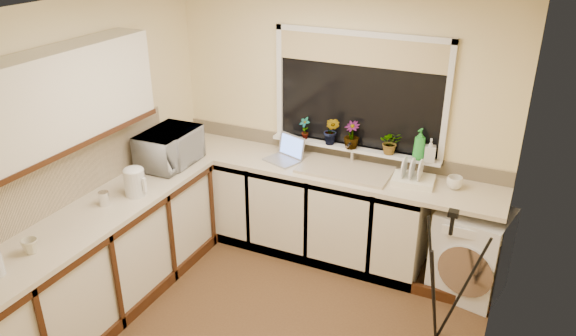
{
  "coord_description": "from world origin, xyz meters",
  "views": [
    {
      "loc": [
        1.64,
        -3.09,
        2.99
      ],
      "look_at": [
        -0.06,
        0.55,
        1.15
      ],
      "focal_mm": 34.51,
      "sensor_mm": 36.0,
      "label": 1
    }
  ],
  "objects_px": {
    "plant_c": "(352,135)",
    "cup_back": "(455,183)",
    "tripod": "(444,279)",
    "soap_bottle_green": "(420,144)",
    "steel_jar": "(104,199)",
    "cup_left": "(30,246)",
    "washing_machine": "(471,252)",
    "dish_rack": "(413,180)",
    "plant_b": "(332,131)",
    "plant_a": "(305,128)",
    "microwave": "(169,148)",
    "kettle": "(135,183)",
    "plant_d": "(391,142)",
    "soap_bottle_clear": "(430,150)",
    "laptop": "(286,154)"
  },
  "relations": [
    {
      "from": "steel_jar",
      "to": "plant_b",
      "type": "distance_m",
      "value": 2.07
    },
    {
      "from": "kettle",
      "to": "dish_rack",
      "type": "xyz_separation_m",
      "value": [
        2.01,
        1.18,
        -0.08
      ]
    },
    {
      "from": "steel_jar",
      "to": "laptop",
      "type": "bearing_deg",
      "value": 56.87
    },
    {
      "from": "plant_b",
      "to": "cup_back",
      "type": "height_order",
      "value": "plant_b"
    },
    {
      "from": "washing_machine",
      "to": "soap_bottle_clear",
      "type": "distance_m",
      "value": 0.93
    },
    {
      "from": "tripod",
      "to": "soap_bottle_green",
      "type": "relative_size",
      "value": 4.08
    },
    {
      "from": "washing_machine",
      "to": "microwave",
      "type": "bearing_deg",
      "value": -157.95
    },
    {
      "from": "soap_bottle_green",
      "to": "steel_jar",
      "type": "bearing_deg",
      "value": -142.64
    },
    {
      "from": "microwave",
      "to": "plant_c",
      "type": "height_order",
      "value": "plant_c"
    },
    {
      "from": "dish_rack",
      "to": "soap_bottle_green",
      "type": "bearing_deg",
      "value": 88.25
    },
    {
      "from": "laptop",
      "to": "cup_left",
      "type": "bearing_deg",
      "value": -93.0
    },
    {
      "from": "dish_rack",
      "to": "soap_bottle_clear",
      "type": "xyz_separation_m",
      "value": [
        0.08,
        0.18,
        0.23
      ]
    },
    {
      "from": "dish_rack",
      "to": "soap_bottle_clear",
      "type": "distance_m",
      "value": 0.3
    },
    {
      "from": "plant_d",
      "to": "steel_jar",
      "type": "bearing_deg",
      "value": -138.82
    },
    {
      "from": "laptop",
      "to": "cup_back",
      "type": "xyz_separation_m",
      "value": [
        1.53,
        0.05,
        -0.01
      ]
    },
    {
      "from": "cup_left",
      "to": "kettle",
      "type": "bearing_deg",
      "value": 84.74
    },
    {
      "from": "plant_b",
      "to": "kettle",
      "type": "bearing_deg",
      "value": -131.18
    },
    {
      "from": "tripod",
      "to": "plant_c",
      "type": "height_order",
      "value": "plant_c"
    },
    {
      "from": "cup_back",
      "to": "plant_a",
      "type": "bearing_deg",
      "value": 173.64
    },
    {
      "from": "soap_bottle_green",
      "to": "cup_left",
      "type": "height_order",
      "value": "soap_bottle_green"
    },
    {
      "from": "kettle",
      "to": "soap_bottle_clear",
      "type": "xyz_separation_m",
      "value": [
        2.09,
        1.36,
        0.14
      ]
    },
    {
      "from": "plant_c",
      "to": "cup_back",
      "type": "distance_m",
      "value": 1.0
    },
    {
      "from": "plant_c",
      "to": "soap_bottle_clear",
      "type": "height_order",
      "value": "plant_c"
    },
    {
      "from": "steel_jar",
      "to": "soap_bottle_clear",
      "type": "distance_m",
      "value": 2.73
    },
    {
      "from": "soap_bottle_green",
      "to": "cup_back",
      "type": "height_order",
      "value": "soap_bottle_green"
    },
    {
      "from": "steel_jar",
      "to": "plant_a",
      "type": "bearing_deg",
      "value": 58.02
    },
    {
      "from": "tripod",
      "to": "steel_jar",
      "type": "distance_m",
      "value": 2.68
    },
    {
      "from": "steel_jar",
      "to": "plant_d",
      "type": "xyz_separation_m",
      "value": [
        1.85,
        1.62,
        0.2
      ]
    },
    {
      "from": "tripod",
      "to": "plant_d",
      "type": "xyz_separation_m",
      "value": [
        -0.72,
        0.99,
        0.59
      ]
    },
    {
      "from": "steel_jar",
      "to": "soap_bottle_green",
      "type": "bearing_deg",
      "value": 37.36
    },
    {
      "from": "tripod",
      "to": "microwave",
      "type": "xyz_separation_m",
      "value": [
        -2.57,
        0.24,
        0.49
      ]
    },
    {
      "from": "laptop",
      "to": "tripod",
      "type": "bearing_deg",
      "value": -5.71
    },
    {
      "from": "soap_bottle_green",
      "to": "plant_d",
      "type": "bearing_deg",
      "value": 177.88
    },
    {
      "from": "washing_machine",
      "to": "steel_jar",
      "type": "distance_m",
      "value": 3.06
    },
    {
      "from": "dish_rack",
      "to": "steel_jar",
      "type": "height_order",
      "value": "steel_jar"
    },
    {
      "from": "plant_c",
      "to": "laptop",
      "type": "bearing_deg",
      "value": -162.05
    },
    {
      "from": "plant_a",
      "to": "cup_left",
      "type": "xyz_separation_m",
      "value": [
        -1.0,
        -2.37,
        -0.2
      ]
    },
    {
      "from": "kettle",
      "to": "plant_d",
      "type": "xyz_separation_m",
      "value": [
        1.74,
        1.37,
        0.15
      ]
    },
    {
      "from": "dish_rack",
      "to": "soap_bottle_green",
      "type": "xyz_separation_m",
      "value": [
        -0.01,
        0.19,
        0.26
      ]
    },
    {
      "from": "microwave",
      "to": "kettle",
      "type": "bearing_deg",
      "value": -171.3
    },
    {
      "from": "tripod",
      "to": "steel_jar",
      "type": "relative_size",
      "value": 9.96
    },
    {
      "from": "laptop",
      "to": "kettle",
      "type": "distance_m",
      "value": 1.43
    },
    {
      "from": "cup_left",
      "to": "washing_machine",
      "type": "bearing_deg",
      "value": 38.47
    },
    {
      "from": "washing_machine",
      "to": "kettle",
      "type": "relative_size",
      "value": 3.51
    },
    {
      "from": "plant_b",
      "to": "cup_back",
      "type": "xyz_separation_m",
      "value": [
        1.16,
        -0.13,
        -0.23
      ]
    },
    {
      "from": "microwave",
      "to": "tripod",
      "type": "bearing_deg",
      "value": -96.52
    },
    {
      "from": "kettle",
      "to": "soap_bottle_green",
      "type": "xyz_separation_m",
      "value": [
        2.0,
        1.36,
        0.18
      ]
    },
    {
      "from": "kettle",
      "to": "plant_d",
      "type": "bearing_deg",
      "value": 38.32
    },
    {
      "from": "plant_a",
      "to": "plant_d",
      "type": "relative_size",
      "value": 0.99
    },
    {
      "from": "soap_bottle_green",
      "to": "washing_machine",
      "type": "bearing_deg",
      "value": -22.83
    }
  ]
}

